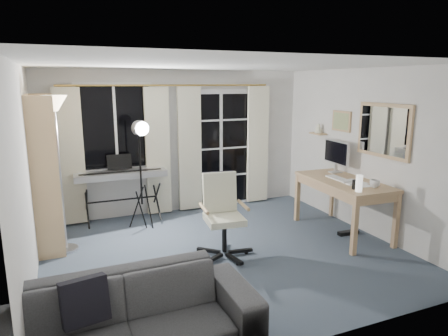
# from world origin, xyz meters

# --- Properties ---
(floor) EXTENTS (4.50, 4.00, 0.02)m
(floor) POSITION_xyz_m (0.00, 0.00, -0.01)
(floor) COLOR #34404D
(floor) RESTS_ON ground
(window) EXTENTS (1.20, 0.08, 1.40)m
(window) POSITION_xyz_m (-1.05, 1.97, 1.50)
(window) COLOR white
(window) RESTS_ON floor
(french_door) EXTENTS (1.32, 0.09, 2.11)m
(french_door) POSITION_xyz_m (0.75, 1.97, 1.03)
(french_door) COLOR white
(french_door) RESTS_ON floor
(curtains) EXTENTS (3.60, 0.07, 2.13)m
(curtains) POSITION_xyz_m (-0.14, 1.88, 1.09)
(curtains) COLOR gold
(curtains) RESTS_ON floor
(bookshelf) EXTENTS (0.33, 0.95, 2.05)m
(bookshelf) POSITION_xyz_m (-2.13, 1.12, 0.97)
(bookshelf) COLOR tan
(bookshelf) RESTS_ON floor
(torchiere_lamp) EXTENTS (0.33, 0.33, 2.04)m
(torchiere_lamp) POSITION_xyz_m (-1.92, 0.89, 1.64)
(torchiere_lamp) COLOR #B2B2B7
(torchiere_lamp) RESTS_ON floor
(keyboard_piano) EXTENTS (1.40, 0.69, 1.01)m
(keyboard_piano) POSITION_xyz_m (-1.04, 1.70, 0.77)
(keyboard_piano) COLOR black
(keyboard_piano) RESTS_ON floor
(studio_light) EXTENTS (0.36, 0.36, 1.69)m
(studio_light) POSITION_xyz_m (-0.79, 1.28, 1.36)
(studio_light) COLOR black
(studio_light) RESTS_ON floor
(office_chair) EXTENTS (0.72, 0.73, 1.06)m
(office_chair) POSITION_xyz_m (-0.03, 0.02, 0.62)
(office_chair) COLOR black
(office_chair) RESTS_ON floor
(desk) EXTENTS (0.82, 1.54, 0.81)m
(desk) POSITION_xyz_m (1.88, -0.02, 0.71)
(desk) COLOR #A68455
(desk) RESTS_ON floor
(monitor) EXTENTS (0.20, 0.58, 0.51)m
(monitor) POSITION_xyz_m (2.08, 0.43, 1.12)
(monitor) COLOR silver
(monitor) RESTS_ON desk
(desk_clutter) EXTENTS (0.50, 0.91, 1.02)m
(desk_clutter) POSITION_xyz_m (1.81, -0.25, 0.63)
(desk_clutter) COLOR white
(desk_clutter) RESTS_ON desk
(mug) EXTENTS (0.14, 0.11, 0.13)m
(mug) POSITION_xyz_m (1.98, -0.52, 0.88)
(mug) COLOR silver
(mug) RESTS_ON desk
(wall_mirror) EXTENTS (0.04, 0.94, 0.74)m
(wall_mirror) POSITION_xyz_m (2.22, -0.35, 1.55)
(wall_mirror) COLOR tan
(wall_mirror) RESTS_ON floor
(framed_print) EXTENTS (0.03, 0.42, 0.32)m
(framed_print) POSITION_xyz_m (2.23, 0.55, 1.60)
(framed_print) COLOR tan
(framed_print) RESTS_ON floor
(wall_shelf) EXTENTS (0.16, 0.30, 0.18)m
(wall_shelf) POSITION_xyz_m (2.16, 1.05, 1.41)
(wall_shelf) COLOR tan
(wall_shelf) RESTS_ON floor
(sofa) EXTENTS (2.15, 0.64, 0.84)m
(sofa) POSITION_xyz_m (-1.50, -1.55, 0.42)
(sofa) COLOR #2B2B2D
(sofa) RESTS_ON floor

